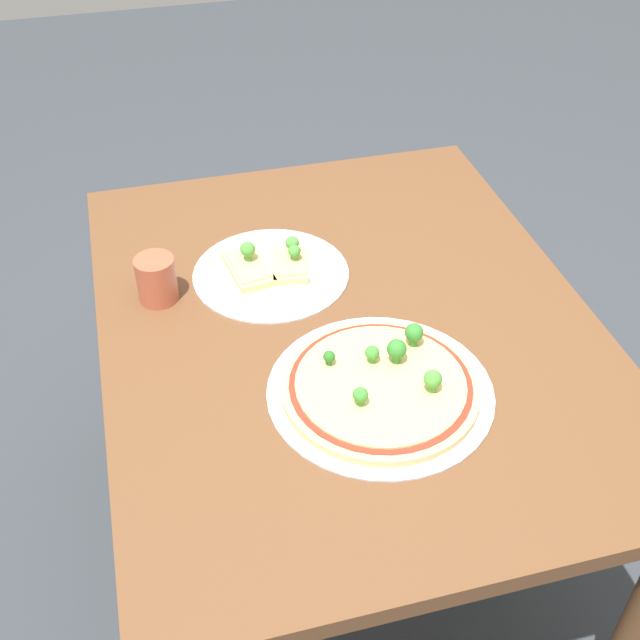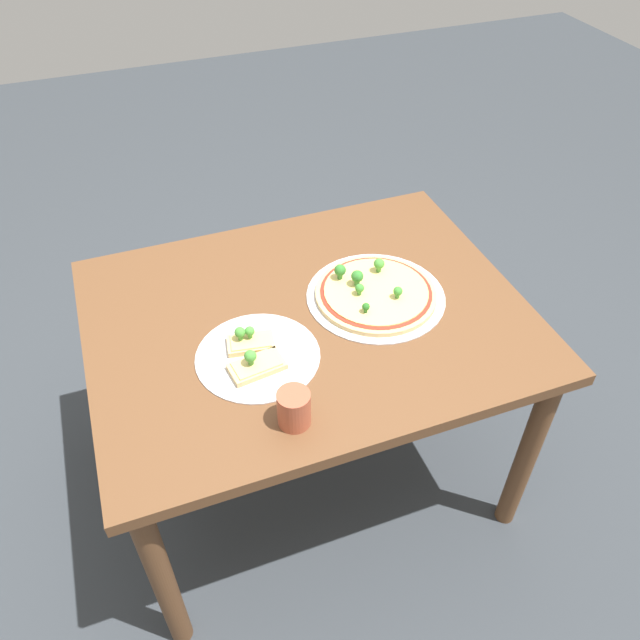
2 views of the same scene
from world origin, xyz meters
name	(u,v)px [view 2 (image 2 of 2)]	position (x,y,z in m)	size (l,w,h in m)	color
ground_plane	(311,466)	(0.00, 0.00, 0.00)	(8.00, 8.00, 0.00)	#33383D
dining_table	(308,337)	(0.00, 0.00, 0.64)	(1.19, 0.93, 0.73)	brown
pizza_tray_whole	(376,293)	(0.20, 0.00, 0.74)	(0.39, 0.39, 0.07)	silver
pizza_tray_slice	(255,355)	(-0.18, -0.11, 0.74)	(0.32, 0.32, 0.07)	silver
drinking_cup	(294,408)	(-0.15, -0.34, 0.77)	(0.08, 0.08, 0.09)	#AD5138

